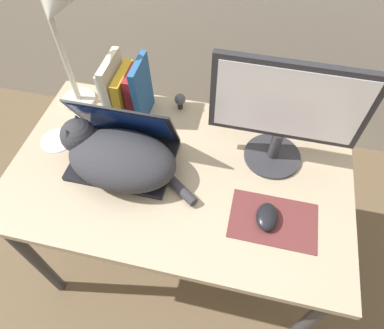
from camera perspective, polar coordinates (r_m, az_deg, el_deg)
The scene contains 11 objects.
ground_plane at distance 1.71m, azimuth -4.52°, elevation -24.90°, with size 12.00×12.00×0.00m, color brown.
desk at distance 1.24m, azimuth -2.04°, elevation -3.29°, with size 1.16×0.70×0.72m.
laptop at distance 1.19m, azimuth -11.26°, elevation 2.61°, with size 0.34×0.25×0.24m.
cat at distance 1.13m, azimuth -12.34°, elevation 1.23°, with size 0.49×0.25×0.17m.
external_monitor at distance 1.08m, azimuth 15.32°, elevation 8.39°, with size 0.46×0.20×0.40m.
mousepad at distance 1.10m, azimuth 13.37°, elevation -9.05°, with size 0.27×0.17×0.00m.
computer_mouse at distance 1.08m, azimuth 12.39°, elevation -8.50°, with size 0.07×0.10×0.04m.
book_row at distance 1.31m, azimuth -11.01°, elevation 11.97°, with size 0.16×0.16×0.24m.
desk_lamp at distance 1.24m, azimuth -21.30°, elevation 20.05°, with size 0.17×0.17×0.49m.
webcam at distance 1.34m, azimuth -2.00°, elevation 10.70°, with size 0.04×0.04×0.07m.
cd_disc at distance 1.35m, azimuth -21.55°, elevation 3.77°, with size 0.12×0.12×0.00m.
Camera 1 is at (0.19, -0.30, 1.67)m, focal length 32.00 mm.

